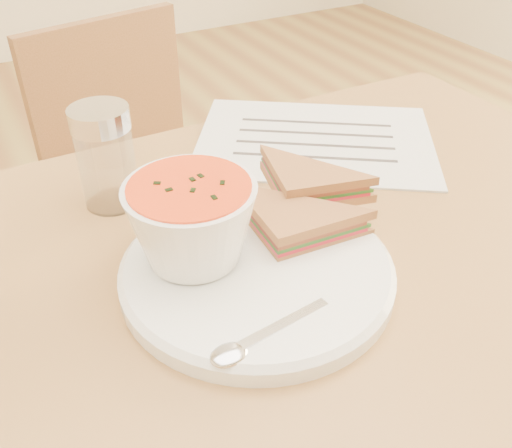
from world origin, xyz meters
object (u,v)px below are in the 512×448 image
plate (257,271)px  soup_bowl (192,226)px  condiment_shaker (106,157)px  chair_far (160,216)px

plate → soup_bowl: (-0.05, 0.04, 0.05)m
plate → condiment_shaker: condiment_shaker is taller
chair_far → soup_bowl: size_ratio=6.35×
plate → soup_bowl: 0.08m
chair_far → plate: bearing=68.1°
chair_far → condiment_shaker: 0.63m
chair_far → condiment_shaker: bearing=53.9°
chair_far → plate: chair_far is taller
plate → soup_bowl: size_ratio=2.16×
plate → condiment_shaker: bearing=112.5°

